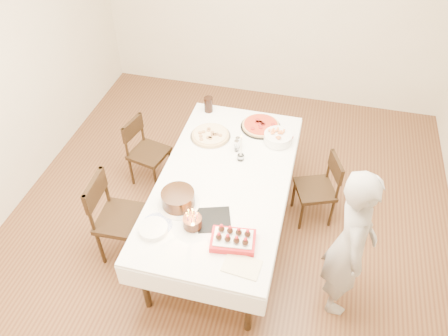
% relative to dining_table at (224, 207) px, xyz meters
% --- Properties ---
extents(floor, '(5.00, 5.00, 0.00)m').
position_rel_dining_table_xyz_m(floor, '(0.02, 0.08, -0.38)').
color(floor, '#4E2C1B').
rests_on(floor, ground).
extents(dining_table, '(1.62, 2.35, 0.75)m').
position_rel_dining_table_xyz_m(dining_table, '(0.00, 0.00, 0.00)').
color(dining_table, white).
rests_on(dining_table, floor).
extents(chair_right_savory, '(0.51, 0.51, 0.77)m').
position_rel_dining_table_xyz_m(chair_right_savory, '(0.82, 0.43, 0.01)').
color(chair_right_savory, black).
rests_on(chair_right_savory, floor).
extents(chair_left_savory, '(0.47, 0.47, 0.78)m').
position_rel_dining_table_xyz_m(chair_left_savory, '(-0.96, 0.54, 0.01)').
color(chair_left_savory, black).
rests_on(chair_left_savory, floor).
extents(chair_left_dessert, '(0.49, 0.49, 0.91)m').
position_rel_dining_table_xyz_m(chair_left_dessert, '(-0.84, -0.43, 0.08)').
color(chair_left_dessert, black).
rests_on(chair_left_dessert, floor).
extents(person, '(0.39, 0.56, 1.49)m').
position_rel_dining_table_xyz_m(person, '(1.12, -0.45, 0.37)').
color(person, '#A09A96').
rests_on(person, floor).
extents(pizza_white, '(0.49, 0.49, 0.04)m').
position_rel_dining_table_xyz_m(pizza_white, '(-0.27, 0.54, 0.40)').
color(pizza_white, beige).
rests_on(pizza_white, dining_table).
extents(pizza_pepperoni, '(0.45, 0.45, 0.04)m').
position_rel_dining_table_xyz_m(pizza_pepperoni, '(0.18, 0.81, 0.40)').
color(pizza_pepperoni, red).
rests_on(pizza_pepperoni, dining_table).
extents(red_placemat, '(0.26, 0.26, 0.01)m').
position_rel_dining_table_xyz_m(red_placemat, '(0.39, 0.67, 0.38)').
color(red_placemat, '#B21E1E').
rests_on(red_placemat, dining_table).
extents(pasta_bowl, '(0.36, 0.36, 0.09)m').
position_rel_dining_table_xyz_m(pasta_bowl, '(0.38, 0.63, 0.43)').
color(pasta_bowl, white).
rests_on(pasta_bowl, dining_table).
extents(taper_candle, '(0.08, 0.08, 0.30)m').
position_rel_dining_table_xyz_m(taper_candle, '(0.09, 0.29, 0.53)').
color(taper_candle, white).
rests_on(taper_candle, dining_table).
extents(shaker_pair, '(0.13, 0.13, 0.12)m').
position_rel_dining_table_xyz_m(shaker_pair, '(0.02, 0.40, 0.44)').
color(shaker_pair, white).
rests_on(shaker_pair, dining_table).
extents(cola_glass, '(0.09, 0.09, 0.17)m').
position_rel_dining_table_xyz_m(cola_glass, '(-0.41, 0.95, 0.46)').
color(cola_glass, black).
rests_on(cola_glass, dining_table).
extents(layer_cake, '(0.42, 0.42, 0.14)m').
position_rel_dining_table_xyz_m(layer_cake, '(-0.30, -0.39, 0.44)').
color(layer_cake, black).
rests_on(layer_cake, dining_table).
extents(cake_board, '(0.34, 0.34, 0.01)m').
position_rel_dining_table_xyz_m(cake_board, '(0.04, -0.48, 0.38)').
color(cake_board, black).
rests_on(cake_board, dining_table).
extents(birthday_cake, '(0.20, 0.20, 0.15)m').
position_rel_dining_table_xyz_m(birthday_cake, '(-0.11, -0.58, 0.46)').
color(birthday_cake, '#3C1F10').
rests_on(birthday_cake, dining_table).
extents(strawberry_box, '(0.37, 0.27, 0.08)m').
position_rel_dining_table_xyz_m(strawberry_box, '(0.24, -0.67, 0.42)').
color(strawberry_box, '#AF1419').
rests_on(strawberry_box, dining_table).
extents(box_lid, '(0.29, 0.21, 0.02)m').
position_rel_dining_table_xyz_m(box_lid, '(0.35, -0.85, 0.38)').
color(box_lid, beige).
rests_on(box_lid, dining_table).
extents(plate_stack, '(0.27, 0.27, 0.05)m').
position_rel_dining_table_xyz_m(plate_stack, '(-0.40, -0.70, 0.40)').
color(plate_stack, white).
rests_on(plate_stack, dining_table).
extents(china_plate, '(0.32, 0.32, 0.01)m').
position_rel_dining_table_xyz_m(china_plate, '(-0.40, -0.64, 0.38)').
color(china_plate, white).
rests_on(china_plate, dining_table).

